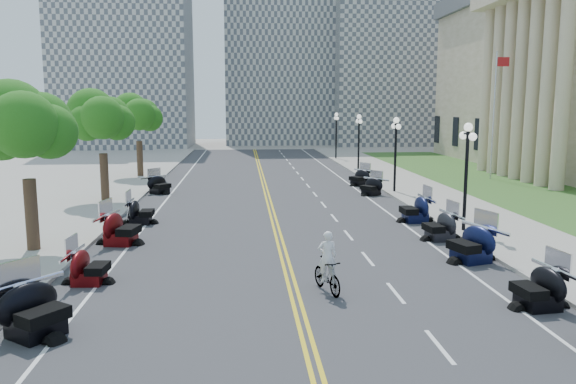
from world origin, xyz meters
name	(u,v)px	position (x,y,z in m)	size (l,w,h in m)	color
ground	(285,261)	(0.00, 0.00, 0.00)	(160.00, 160.00, 0.00)	gray
road	(272,212)	(0.00, 10.00, 0.00)	(16.00, 90.00, 0.01)	#333335
centerline_yellow_a	(270,212)	(-0.12, 10.00, 0.01)	(0.12, 90.00, 0.00)	yellow
centerline_yellow_b	(274,212)	(0.12, 10.00, 0.01)	(0.12, 90.00, 0.00)	yellow
edge_line_north	(384,210)	(6.40, 10.00, 0.01)	(0.12, 90.00, 0.00)	white
edge_line_south	(155,213)	(-6.40, 10.00, 0.01)	(0.12, 90.00, 0.00)	white
lane_dash_4	(439,346)	(3.20, -8.00, 0.01)	(0.12, 2.00, 0.00)	white
lane_dash_5	(396,293)	(3.20, -4.00, 0.01)	(0.12, 2.00, 0.00)	white
lane_dash_6	(368,259)	(3.20, 0.00, 0.01)	(0.12, 2.00, 0.00)	white
lane_dash_7	(348,235)	(3.20, 4.00, 0.01)	(0.12, 2.00, 0.00)	white
lane_dash_8	(334,218)	(3.20, 8.00, 0.01)	(0.12, 2.00, 0.00)	white
lane_dash_9	(323,205)	(3.20, 12.00, 0.01)	(0.12, 2.00, 0.00)	white
lane_dash_10	(315,194)	(3.20, 16.00, 0.01)	(0.12, 2.00, 0.00)	white
lane_dash_11	(308,186)	(3.20, 20.00, 0.01)	(0.12, 2.00, 0.00)	white
lane_dash_12	(302,179)	(3.20, 24.00, 0.01)	(0.12, 2.00, 0.00)	white
lane_dash_13	(297,173)	(3.20, 28.00, 0.01)	(0.12, 2.00, 0.00)	white
lane_dash_14	(293,168)	(3.20, 32.00, 0.01)	(0.12, 2.00, 0.00)	white
lane_dash_15	(290,164)	(3.20, 36.00, 0.01)	(0.12, 2.00, 0.00)	white
lane_dash_16	(287,160)	(3.20, 40.00, 0.01)	(0.12, 2.00, 0.00)	white
lane_dash_17	(284,157)	(3.20, 44.00, 0.01)	(0.12, 2.00, 0.00)	white
lane_dash_18	(282,154)	(3.20, 48.00, 0.01)	(0.12, 2.00, 0.00)	white
lane_dash_19	(280,151)	(3.20, 52.00, 0.01)	(0.12, 2.00, 0.00)	white
sidewalk_north	(455,208)	(10.50, 10.00, 0.07)	(5.00, 90.00, 0.15)	#9E9991
sidewalk_south	(79,213)	(-10.50, 10.00, 0.07)	(5.00, 90.00, 0.15)	#9E9991
lawn	(508,187)	(17.50, 18.00, 0.05)	(9.00, 60.00, 0.10)	#356023
distant_block_a	(125,54)	(-18.00, 62.00, 13.00)	(18.00, 14.00, 26.00)	gray
distant_block_b	(278,46)	(4.00, 68.00, 15.00)	(16.00, 12.00, 30.00)	gray
distant_block_c	(397,71)	(22.00, 65.00, 11.00)	(20.00, 14.00, 22.00)	gray
street_lamp_2	(466,178)	(8.60, 4.00, 2.60)	(0.50, 1.20, 4.90)	black
street_lamp_3	(395,155)	(8.60, 16.00, 2.60)	(0.50, 1.20, 4.90)	black
street_lamp_4	(359,143)	(8.60, 28.00, 2.60)	(0.50, 1.20, 4.90)	black
street_lamp_5	(336,136)	(8.60, 40.00, 2.60)	(0.50, 1.20, 4.90)	black
flagpole	(494,117)	(18.00, 22.00, 5.00)	(1.10, 0.20, 10.00)	silver
tree_2	(26,135)	(-10.00, 2.00, 4.75)	(4.80, 4.80, 9.20)	#235619
tree_3	(102,124)	(-10.00, 14.00, 4.75)	(4.80, 4.80, 9.20)	#235619
tree_4	(138,119)	(-10.00, 26.00, 4.75)	(4.80, 4.80, 9.20)	#235619
motorcycle_n_4	(539,285)	(6.98, -5.64, 0.70)	(1.99, 1.99, 1.39)	black
motorcycle_n_5	(471,242)	(7.01, -0.68, 0.78)	(2.24, 2.24, 1.57)	black
motorcycle_n_6	(440,224)	(7.05, 2.80, 0.70)	(2.00, 2.00, 1.40)	black
motorcycle_n_7	(415,207)	(7.13, 6.69, 0.75)	(2.14, 2.14, 1.50)	black
motorcycle_n_9	(371,185)	(6.85, 15.36, 0.65)	(1.85, 1.85, 1.30)	black
motorcycle_n_10	(360,177)	(7.02, 19.87, 0.68)	(1.93, 1.93, 1.35)	black
motorcycle_s_4	(35,307)	(-6.91, -6.53, 0.78)	(2.23, 2.23, 1.56)	black
motorcycle_s_5	(89,265)	(-6.71, -2.23, 0.65)	(1.87, 1.87, 1.31)	#590A0C
motorcycle_s_6	(121,227)	(-6.79, 3.12, 0.78)	(2.22, 2.22, 1.55)	#590A0C
motorcycle_s_7	(140,210)	(-6.71, 7.33, 0.69)	(1.96, 1.96, 1.37)	black
motorcycle_s_9	(159,184)	(-7.19, 17.18, 0.68)	(1.94, 1.94, 1.36)	black
bicycle	(327,276)	(1.04, -3.75, 0.55)	(0.52, 1.84, 1.11)	#A51414
cyclist_rider	(327,233)	(1.04, -3.75, 1.93)	(0.60, 0.39, 1.65)	silver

